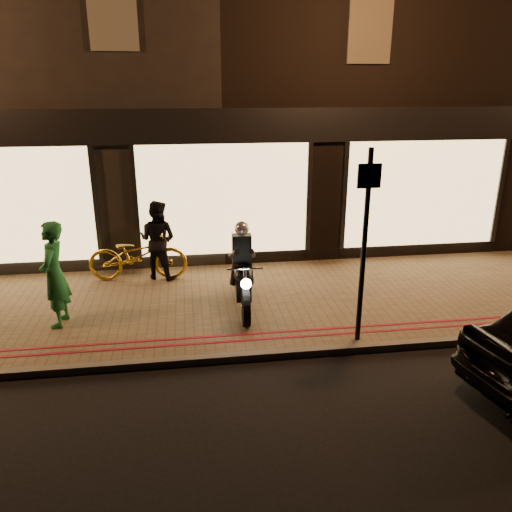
{
  "coord_description": "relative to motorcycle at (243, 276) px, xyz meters",
  "views": [
    {
      "loc": [
        -0.8,
        -6.52,
        3.95
      ],
      "look_at": [
        0.37,
        1.67,
        1.1
      ],
      "focal_mm": 35.0,
      "sensor_mm": 36.0,
      "label": 1
    }
  ],
  "objects": [
    {
      "name": "ground",
      "position": [
        -0.13,
        -1.67,
        -0.73
      ],
      "size": [
        90.0,
        90.0,
        0.0
      ],
      "primitive_type": "plane",
      "color": "black",
      "rests_on": "ground"
    },
    {
      "name": "sidewalk",
      "position": [
        -0.13,
        0.33,
        -0.67
      ],
      "size": [
        50.0,
        4.0,
        0.12
      ],
      "primitive_type": "cube",
      "color": "brown",
      "rests_on": "ground"
    },
    {
      "name": "kerb_stone",
      "position": [
        -0.13,
        -1.62,
        -0.67
      ],
      "size": [
        50.0,
        0.14,
        0.12
      ],
      "primitive_type": "cube",
      "color": "#59544C",
      "rests_on": "ground"
    },
    {
      "name": "red_kerb_lines",
      "position": [
        -0.13,
        -1.12,
        -0.61
      ],
      "size": [
        50.0,
        0.26,
        0.01
      ],
      "color": "maroon",
      "rests_on": "sidewalk"
    },
    {
      "name": "building_row",
      "position": [
        -0.13,
        7.32,
        3.51
      ],
      "size": [
        48.0,
        10.11,
        8.5
      ],
      "color": "black",
      "rests_on": "ground"
    },
    {
      "name": "motorcycle",
      "position": [
        0.0,
        0.0,
        0.0
      ],
      "size": [
        0.6,
        1.94,
        1.59
      ],
      "rotation": [
        0.0,
        0.0,
        -0.04
      ],
      "color": "black",
      "rests_on": "sidewalk"
    },
    {
      "name": "sign_post",
      "position": [
        1.67,
        -1.42,
        1.06
      ],
      "size": [
        0.35,
        0.08,
        3.0
      ],
      "rotation": [
        0.0,
        0.0,
        0.02
      ],
      "color": "black",
      "rests_on": "sidewalk"
    },
    {
      "name": "bicycle_gold",
      "position": [
        -1.96,
        1.7,
        -0.09
      ],
      "size": [
        2.03,
        0.8,
        1.05
      ],
      "primitive_type": "imported",
      "rotation": [
        0.0,
        0.0,
        1.52
      ],
      "color": "gold",
      "rests_on": "sidewalk"
    },
    {
      "name": "person_green",
      "position": [
        -3.12,
        -0.21,
        0.28
      ],
      "size": [
        0.47,
        0.68,
        1.79
      ],
      "primitive_type": "imported",
      "rotation": [
        0.0,
        0.0,
        -1.63
      ],
      "color": "#1E7136",
      "rests_on": "sidewalk"
    },
    {
      "name": "person_dark",
      "position": [
        -1.55,
        1.76,
        0.2
      ],
      "size": [
        0.98,
        0.9,
        1.64
      ],
      "primitive_type": "imported",
      "rotation": [
        0.0,
        0.0,
        2.71
      ],
      "color": "black",
      "rests_on": "sidewalk"
    }
  ]
}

